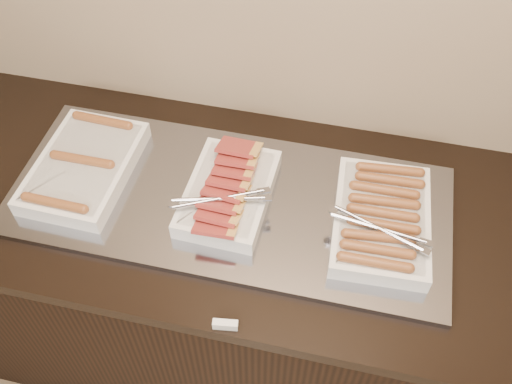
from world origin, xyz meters
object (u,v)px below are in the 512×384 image
dish_left (84,167)px  dish_right (381,219)px  counter (231,284)px  warming_tray (229,201)px  dish_center (228,192)px

dish_left → dish_right: 0.83m
counter → dish_left: size_ratio=5.41×
warming_tray → dish_left: dish_left is taller
dish_left → dish_center: (0.42, -0.00, 0.01)m
counter → dish_left: (-0.41, 0.00, 0.49)m
warming_tray → dish_right: 0.41m
warming_tray → dish_right: dish_right is taller
warming_tray → dish_left: 0.42m
warming_tray → dish_center: 0.04m
warming_tray → dish_center: bearing=-91.8°
counter → dish_center: dish_center is taller
warming_tray → dish_center: (-0.00, -0.00, 0.04)m
dish_left → dish_right: (0.83, -0.00, 0.01)m
counter → dish_center: size_ratio=5.89×
dish_left → dish_right: size_ratio=1.01×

